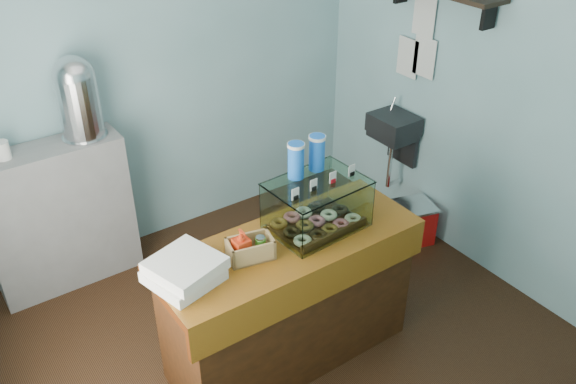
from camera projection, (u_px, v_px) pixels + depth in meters
ground at (268, 330)px, 4.16m from camera, size 3.50×3.50×0.00m
room_shell at (265, 96)px, 3.27m from camera, size 3.54×3.04×2.82m
counter at (289, 300)px, 3.74m from camera, size 1.60×0.60×0.90m
back_shelf at (60, 216)px, 4.35m from camera, size 1.00×0.32×1.10m
display_case at (314, 200)px, 3.57m from camera, size 0.57×0.43×0.52m
condiment_crate at (248, 248)px, 3.34m from camera, size 0.28×0.20×0.20m
pastry_boxes at (184, 270)px, 3.18m from camera, size 0.42×0.42×0.13m
coffee_urn at (77, 96)px, 4.05m from camera, size 0.31×0.31×0.57m
red_cooler at (409, 223)px, 4.94m from camera, size 0.45×0.38×0.34m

